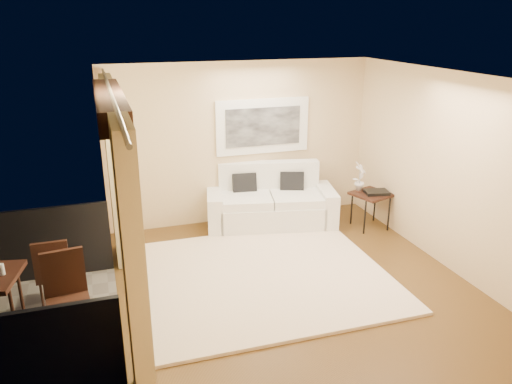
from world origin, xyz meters
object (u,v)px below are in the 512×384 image
sofa (270,204)px  balcony_chair_far (53,269)px  balcony_chair_near (66,290)px  side_table (371,196)px  orchid (360,177)px

sofa → balcony_chair_far: 3.74m
balcony_chair_near → sofa: bearing=30.2°
side_table → orchid: (-0.14, 0.17, 0.31)m
side_table → balcony_chair_far: size_ratio=0.77×
sofa → side_table: bearing=-11.1°
balcony_chair_far → balcony_chair_near: balcony_chair_near is taller
sofa → side_table: 1.68m
sofa → orchid: orchid is taller
balcony_chair_far → side_table: bearing=-168.7°
side_table → balcony_chair_near: size_ratio=0.69×
balcony_chair_far → balcony_chair_near: 0.69m
sofa → balcony_chair_far: sofa is taller
sofa → orchid: (1.40, -0.49, 0.49)m
balcony_chair_far → orchid: bearing=-166.4°
orchid → balcony_chair_near: (-4.56, -1.86, -0.26)m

